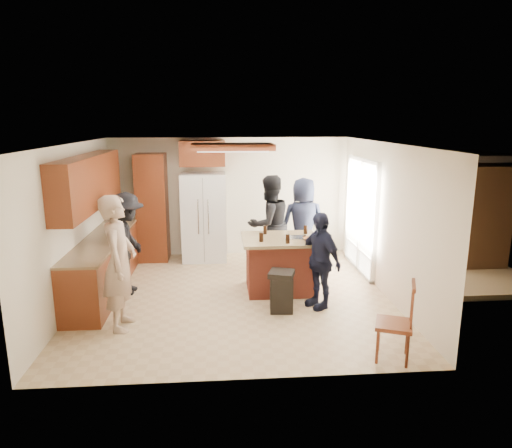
{
  "coord_description": "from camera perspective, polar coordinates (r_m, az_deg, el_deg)",
  "views": [
    {
      "loc": [
        -0.21,
        -7.11,
        2.86
      ],
      "look_at": [
        0.38,
        0.31,
        1.15
      ],
      "focal_mm": 32.0,
      "sensor_mm": 36.0,
      "label": 1
    }
  ],
  "objects": [
    {
      "name": "person_front_left",
      "position": [
        6.53,
        -16.73,
        -4.69
      ],
      "size": [
        0.51,
        0.7,
        1.89
      ],
      "primitive_type": "imported",
      "rotation": [
        0.0,
        0.0,
        1.56
      ],
      "color": "tan",
      "rests_on": "ground"
    },
    {
      "name": "person_behind_left",
      "position": [
        8.6,
        1.66,
        -0.05
      ],
      "size": [
        1.06,
        0.93,
        1.86
      ],
      "primitive_type": "imported",
      "rotation": [
        0.0,
        0.0,
        3.66
      ],
      "color": "black",
      "rests_on": "ground"
    },
    {
      "name": "person_counter",
      "position": [
        7.85,
        -15.85,
        -2.38
      ],
      "size": [
        0.64,
        1.15,
        1.71
      ],
      "primitive_type": "imported",
      "rotation": [
        0.0,
        0.0,
        1.45
      ],
      "color": "black",
      "rests_on": "ground"
    },
    {
      "name": "back_wall_units",
      "position": [
        9.5,
        -11.3,
        3.7
      ],
      "size": [
        1.8,
        0.6,
        2.45
      ],
      "color": "maroon",
      "rests_on": "ground"
    },
    {
      "name": "person_side_right",
      "position": [
        7.08,
        7.93,
        -4.51
      ],
      "size": [
        0.81,
        0.99,
        1.51
      ],
      "primitive_type": "imported",
      "rotation": [
        0.0,
        0.0,
        -1.09
      ],
      "color": "black",
      "rests_on": "ground"
    },
    {
      "name": "room_shell",
      "position": [
        10.08,
        22.6,
        0.51
      ],
      "size": [
        8.0,
        5.2,
        5.0
      ],
      "color": "tan",
      "rests_on": "ground"
    },
    {
      "name": "refrigerator",
      "position": [
        9.44,
        -6.51,
        0.86
      ],
      "size": [
        0.9,
        0.76,
        1.8
      ],
      "color": "white",
      "rests_on": "ground"
    },
    {
      "name": "spindle_chair",
      "position": [
        5.86,
        17.05,
        -11.92
      ],
      "size": [
        0.55,
        0.55,
        0.99
      ],
      "color": "maroon",
      "rests_on": "ground"
    },
    {
      "name": "kitchen_island",
      "position": [
        7.77,
        3.01,
        -4.97
      ],
      "size": [
        1.28,
        1.03,
        0.93
      ],
      "color": "#9F3B29",
      "rests_on": "ground"
    },
    {
      "name": "trash_bin",
      "position": [
        7.01,
        3.18,
        -8.34
      ],
      "size": [
        0.45,
        0.45,
        0.63
      ],
      "color": "black",
      "rests_on": "ground"
    },
    {
      "name": "person_behind_right",
      "position": [
        8.9,
        5.92,
        0.09
      ],
      "size": [
        0.87,
        0.57,
        1.79
      ],
      "primitive_type": "imported",
      "rotation": [
        0.0,
        0.0,
        3.15
      ],
      "color": "#1B2137",
      "rests_on": "ground"
    },
    {
      "name": "island_items",
      "position": [
        7.56,
        4.77,
        -1.58
      ],
      "size": [
        0.94,
        0.71,
        0.15
      ],
      "color": "silver",
      "rests_on": "kitchen_island"
    },
    {
      "name": "left_cabinetry",
      "position": [
        8.01,
        -19.11,
        -1.55
      ],
      "size": [
        0.64,
        3.0,
        2.3
      ],
      "color": "maroon",
      "rests_on": "ground"
    }
  ]
}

